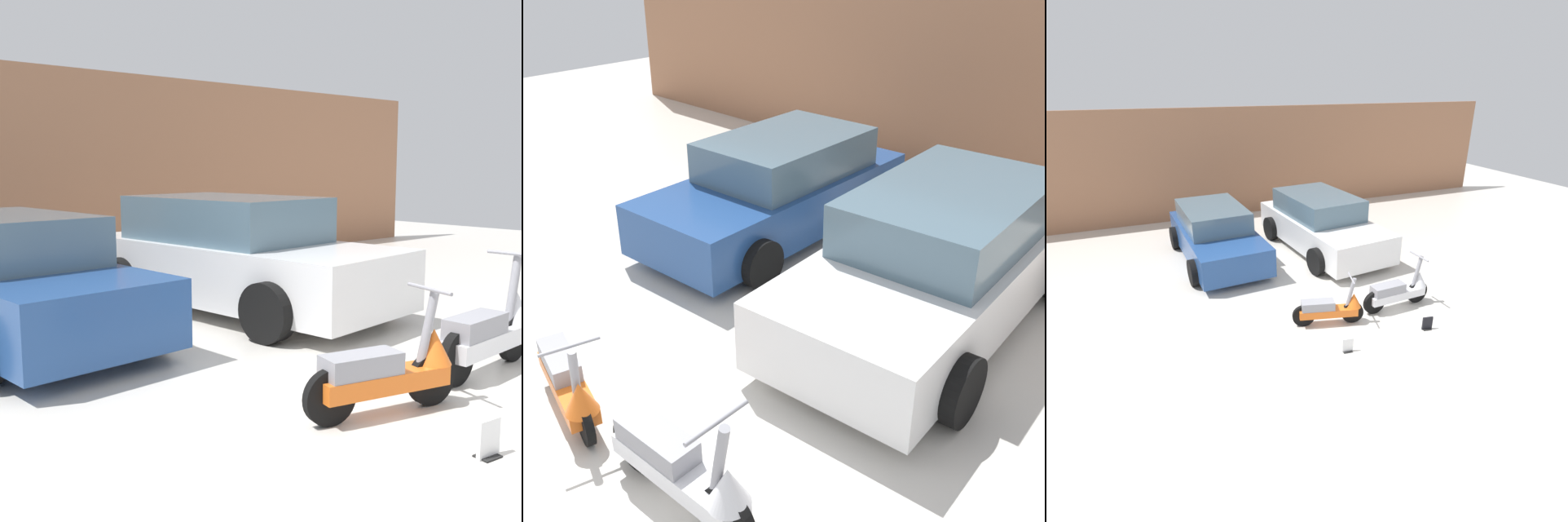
% 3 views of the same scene
% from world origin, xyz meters
% --- Properties ---
extents(ground_plane, '(28.00, 28.00, 0.00)m').
position_xyz_m(ground_plane, '(0.00, 0.00, 0.00)').
color(ground_plane, silver).
extents(wall_back, '(19.60, 0.12, 3.54)m').
position_xyz_m(wall_back, '(0.00, 8.19, 1.77)').
color(wall_back, '#9E6B4C').
rests_on(wall_back, ground_plane).
extents(scooter_front_left, '(1.35, 0.62, 0.96)m').
position_xyz_m(scooter_front_left, '(-0.41, 0.42, 0.34)').
color(scooter_front_left, black).
rests_on(scooter_front_left, ground_plane).
extents(scooter_front_right, '(1.54, 0.56, 1.08)m').
position_xyz_m(scooter_front_right, '(1.16, 0.46, 0.38)').
color(scooter_front_right, black).
rests_on(scooter_front_right, ground_plane).
extents(car_rear_left, '(2.13, 4.12, 1.37)m').
position_xyz_m(car_rear_left, '(-1.77, 4.47, 0.65)').
color(car_rear_left, navy).
rests_on(car_rear_left, ground_plane).
extents(car_rear_center, '(2.45, 4.54, 1.49)m').
position_xyz_m(car_rear_center, '(1.04, 4.06, 0.71)').
color(car_rear_center, white).
rests_on(car_rear_center, ground_plane).
extents(placard_near_left_scooter, '(0.20, 0.14, 0.26)m').
position_xyz_m(placard_near_left_scooter, '(-0.53, -0.49, 0.11)').
color(placard_near_left_scooter, black).
rests_on(placard_near_left_scooter, ground_plane).
extents(placard_near_right_scooter, '(0.20, 0.15, 0.26)m').
position_xyz_m(placard_near_right_scooter, '(1.18, -0.46, 0.11)').
color(placard_near_right_scooter, black).
rests_on(placard_near_right_scooter, ground_plane).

